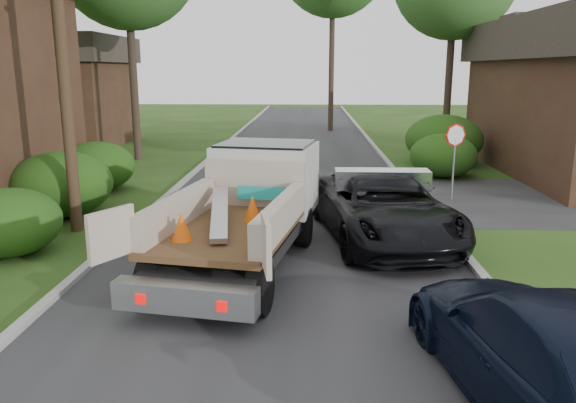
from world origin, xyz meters
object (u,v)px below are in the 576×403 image
Objects in this scene: house_left_far at (55,90)px; flatbed_truck at (253,198)px; stop_sign at (455,145)px; black_pickup at (383,207)px; navy_suv at (543,349)px; utility_pole at (60,25)px.

house_left_far is 1.12× the size of flatbed_truck.
black_pickup is at bearing -121.89° from stop_sign.
navy_suv is at bearing -98.45° from stop_sign.
house_left_far reaches higher than flatbed_truck.
stop_sign reaches higher than navy_suv.
utility_pole is 6.40m from flatbed_truck.
flatbed_truck is at bearing -61.74° from navy_suv.
utility_pole is 1.32× the size of house_left_far.
house_left_far is 22.79m from flatbed_truck.
house_left_far is 1.27× the size of black_pickup.
flatbed_truck is at bearing -55.66° from house_left_far.
stop_sign is 0.42× the size of black_pickup.
stop_sign is at bearing -106.23° from navy_suv.
flatbed_truck reaches higher than black_pickup.
black_pickup reaches higher than navy_suv.
black_pickup is 1.14× the size of navy_suv.
stop_sign is at bearing 54.59° from flatbed_truck.
stop_sign is 0.37× the size of flatbed_truck.
utility_pole reaches higher than stop_sign.
navy_suv is (16.99, -24.50, -2.29)m from house_left_far.
black_pickup is 7.09m from navy_suv.
utility_pole is 1.68× the size of black_pickup.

